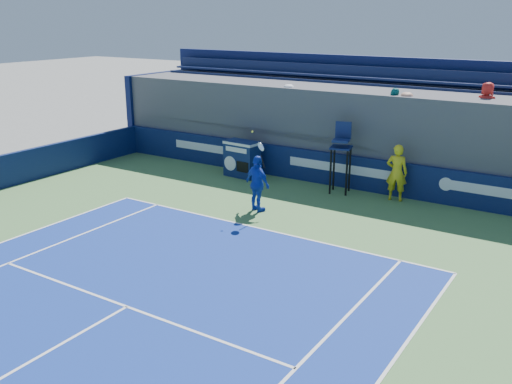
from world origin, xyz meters
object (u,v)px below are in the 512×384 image
Objects in this scene: match_clock at (242,158)px; umpire_chair at (341,150)px; tennis_player at (258,184)px; ball_person at (397,173)px.

match_clock is 4.12m from umpire_chair.
tennis_player is (2.70, -3.11, 0.17)m from match_clock.
tennis_player is at bearing -49.00° from match_clock.
ball_person is 2.03m from umpire_chair.
umpire_chair is at bearing 1.84° from match_clock.
tennis_player is at bearing 36.03° from ball_person.
match_clock is at bearing 131.00° from tennis_player.
ball_person is at bearing 5.51° from umpire_chair.
umpire_chair is (-1.95, -0.19, 0.56)m from ball_person.
match_clock is at bearing -7.13° from ball_person.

